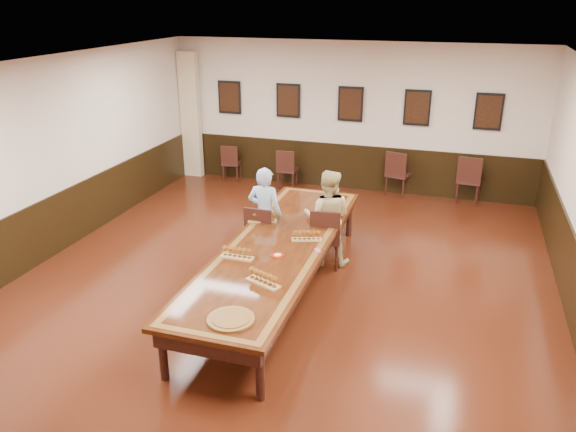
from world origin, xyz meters
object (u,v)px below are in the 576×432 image
(person_woman, at_px, (327,218))
(spare_chair_b, at_px, (287,168))
(chair_woman, at_px, (326,237))
(conference_table, at_px, (278,253))
(person_man, at_px, (265,214))
(spare_chair_d, at_px, (470,179))
(spare_chair_a, at_px, (232,162))
(carved_platter, at_px, (231,319))
(chair_man, at_px, (263,233))
(spare_chair_c, at_px, (399,173))

(person_woman, bearing_deg, spare_chair_b, -70.08)
(chair_woman, relative_size, conference_table, 0.20)
(spare_chair_b, height_order, person_man, person_man)
(spare_chair_d, relative_size, conference_table, 0.21)
(spare_chair_a, xyz_separation_m, conference_table, (2.74, -4.78, 0.19))
(chair_woman, relative_size, carved_platter, 1.67)
(spare_chair_b, distance_m, person_woman, 3.91)
(chair_woman, distance_m, carved_platter, 3.13)
(chair_man, height_order, spare_chair_c, spare_chair_c)
(spare_chair_c, xyz_separation_m, conference_table, (-1.14, -4.84, 0.11))
(chair_woman, height_order, person_man, person_man)
(spare_chair_b, height_order, spare_chair_c, spare_chair_c)
(chair_man, distance_m, person_woman, 1.08)
(spare_chair_a, relative_size, spare_chair_b, 0.96)
(spare_chair_b, distance_m, conference_table, 4.80)
(spare_chair_c, height_order, person_woman, person_woman)
(chair_woman, xyz_separation_m, spare_chair_c, (0.67, 3.80, -0.00))
(spare_chair_b, relative_size, person_man, 0.57)
(spare_chair_b, distance_m, person_man, 3.71)
(person_woman, xyz_separation_m, conference_table, (-0.45, -1.14, -0.17))
(spare_chair_d, height_order, person_woman, person_woman)
(spare_chair_d, height_order, carved_platter, spare_chair_d)
(spare_chair_a, relative_size, carved_platter, 1.41)
(chair_woman, distance_m, spare_chair_c, 3.86)
(spare_chair_c, bearing_deg, carved_platter, 95.98)
(spare_chair_c, height_order, person_man, person_man)
(conference_table, xyz_separation_m, carved_platter, (0.15, -2.07, 0.16))
(carved_platter, bearing_deg, spare_chair_b, 102.43)
(chair_man, bearing_deg, spare_chair_a, -58.82)
(spare_chair_a, height_order, carved_platter, spare_chair_a)
(spare_chair_a, distance_m, spare_chair_c, 3.88)
(chair_woman, xyz_separation_m, spare_chair_b, (-1.79, 3.58, -0.06))
(chair_man, relative_size, spare_chair_c, 0.98)
(chair_woman, distance_m, spare_chair_d, 4.33)
(person_woman, bearing_deg, chair_woman, 90.00)
(chair_man, distance_m, spare_chair_d, 5.02)
(chair_man, xyz_separation_m, spare_chair_a, (-2.19, 3.88, -0.06))
(spare_chair_c, bearing_deg, chair_man, 80.86)
(chair_man, bearing_deg, spare_chair_b, -76.60)
(conference_table, bearing_deg, person_woman, 68.37)
(spare_chair_b, relative_size, conference_table, 0.18)
(conference_table, bearing_deg, person_man, 118.69)
(spare_chair_d, bearing_deg, carved_platter, 77.35)
(spare_chair_a, height_order, spare_chair_c, spare_chair_c)
(spare_chair_b, bearing_deg, spare_chair_d, 179.10)
(person_man, xyz_separation_m, conference_table, (0.55, -1.01, -0.17))
(spare_chair_c, xyz_separation_m, carved_platter, (-0.98, -6.91, 0.27))
(person_man, height_order, conference_table, person_man)
(spare_chair_d, relative_size, person_man, 0.66)
(spare_chair_a, xyz_separation_m, spare_chair_b, (1.42, -0.16, 0.02))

